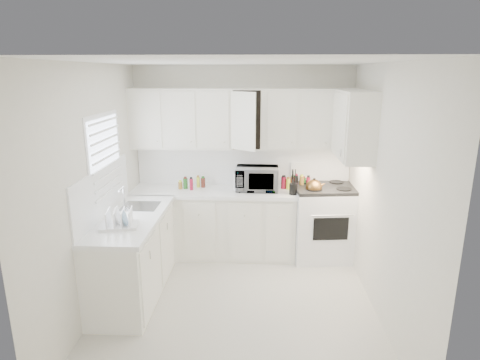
# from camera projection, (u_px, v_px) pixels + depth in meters

# --- Properties ---
(floor) EXTENTS (3.20, 3.20, 0.00)m
(floor) POSITION_uv_depth(u_px,v_px,m) (237.00, 304.00, 4.51)
(floor) COLOR beige
(floor) RESTS_ON ground
(ceiling) EXTENTS (3.20, 3.20, 0.00)m
(ceiling) POSITION_uv_depth(u_px,v_px,m) (237.00, 62.00, 3.84)
(ceiling) COLOR white
(ceiling) RESTS_ON ground
(wall_back) EXTENTS (3.00, 0.00, 3.00)m
(wall_back) POSITION_uv_depth(u_px,v_px,m) (243.00, 160.00, 5.72)
(wall_back) COLOR silver
(wall_back) RESTS_ON ground
(wall_front) EXTENTS (3.00, 0.00, 3.00)m
(wall_front) POSITION_uv_depth(u_px,v_px,m) (224.00, 264.00, 2.63)
(wall_front) COLOR silver
(wall_front) RESTS_ON ground
(wall_left) EXTENTS (0.00, 3.20, 3.20)m
(wall_left) POSITION_uv_depth(u_px,v_px,m) (94.00, 191.00, 4.24)
(wall_left) COLOR silver
(wall_left) RESTS_ON ground
(wall_right) EXTENTS (0.00, 3.20, 3.20)m
(wall_right) POSITION_uv_depth(u_px,v_px,m) (384.00, 195.00, 4.11)
(wall_right) COLOR silver
(wall_right) RESTS_ON ground
(window_blinds) EXTENTS (0.06, 0.96, 1.06)m
(window_blinds) POSITION_uv_depth(u_px,v_px,m) (106.00, 161.00, 4.52)
(window_blinds) COLOR white
(window_blinds) RESTS_ON wall_left
(lower_cabinets_back) EXTENTS (2.22, 0.60, 0.90)m
(lower_cabinets_back) POSITION_uv_depth(u_px,v_px,m) (214.00, 224.00, 5.67)
(lower_cabinets_back) COLOR silver
(lower_cabinets_back) RESTS_ON floor
(lower_cabinets_left) EXTENTS (0.60, 1.60, 0.90)m
(lower_cabinets_left) POSITION_uv_depth(u_px,v_px,m) (134.00, 257.00, 4.64)
(lower_cabinets_left) COLOR silver
(lower_cabinets_left) RESTS_ON floor
(countertop_back) EXTENTS (2.24, 0.64, 0.05)m
(countertop_back) POSITION_uv_depth(u_px,v_px,m) (213.00, 192.00, 5.54)
(countertop_back) COLOR white
(countertop_back) RESTS_ON lower_cabinets_back
(countertop_left) EXTENTS (0.64, 1.62, 0.05)m
(countertop_left) POSITION_uv_depth(u_px,v_px,m) (132.00, 218.00, 4.52)
(countertop_left) COLOR white
(countertop_left) RESTS_ON lower_cabinets_left
(backsplash_back) EXTENTS (2.98, 0.02, 0.55)m
(backsplash_back) POSITION_uv_depth(u_px,v_px,m) (243.00, 166.00, 5.73)
(backsplash_back) COLOR white
(backsplash_back) RESTS_ON wall_back
(backsplash_left) EXTENTS (0.02, 1.60, 0.55)m
(backsplash_left) POSITION_uv_depth(u_px,v_px,m) (103.00, 192.00, 4.46)
(backsplash_left) COLOR white
(backsplash_left) RESTS_ON wall_left
(upper_cabinets_back) EXTENTS (3.00, 0.33, 0.80)m
(upper_cabinets_back) POSITION_uv_depth(u_px,v_px,m) (242.00, 148.00, 5.51)
(upper_cabinets_back) COLOR silver
(upper_cabinets_back) RESTS_ON wall_back
(upper_cabinets_right) EXTENTS (0.33, 0.90, 0.80)m
(upper_cabinets_right) POSITION_uv_depth(u_px,v_px,m) (351.00, 159.00, 4.86)
(upper_cabinets_right) COLOR silver
(upper_cabinets_right) RESTS_ON wall_right
(sink) EXTENTS (0.42, 0.38, 0.30)m
(sink) POSITION_uv_depth(u_px,v_px,m) (140.00, 197.00, 4.82)
(sink) COLOR gray
(sink) RESTS_ON countertop_left
(stove) EXTENTS (0.91, 0.78, 1.30)m
(stove) POSITION_uv_depth(u_px,v_px,m) (324.00, 212.00, 5.55)
(stove) COLOR white
(stove) RESTS_ON floor
(tea_kettle) EXTENTS (0.31, 0.27, 0.24)m
(tea_kettle) POSITION_uv_depth(u_px,v_px,m) (314.00, 186.00, 5.29)
(tea_kettle) COLOR olive
(tea_kettle) RESTS_ON stove
(frying_pan) EXTENTS (0.27, 0.45, 0.04)m
(frying_pan) POSITION_uv_depth(u_px,v_px,m) (337.00, 187.00, 5.61)
(frying_pan) COLOR black
(frying_pan) RESTS_ON stove
(microwave) EXTENTS (0.58, 0.33, 0.39)m
(microwave) POSITION_uv_depth(u_px,v_px,m) (257.00, 176.00, 5.48)
(microwave) COLOR gray
(microwave) RESTS_ON countertop_back
(rice_cooker) EXTENTS (0.33, 0.33, 0.26)m
(rice_cooker) POSITION_uv_depth(u_px,v_px,m) (243.00, 179.00, 5.57)
(rice_cooker) COLOR white
(rice_cooker) RESTS_ON countertop_back
(paper_towel) EXTENTS (0.12, 0.12, 0.27)m
(paper_towel) POSITION_uv_depth(u_px,v_px,m) (245.00, 176.00, 5.70)
(paper_towel) COLOR white
(paper_towel) RESTS_ON countertop_back
(utensil_crock) EXTENTS (0.15, 0.15, 0.35)m
(utensil_crock) POSITION_uv_depth(u_px,v_px,m) (294.00, 181.00, 5.28)
(utensil_crock) COLOR black
(utensil_crock) RESTS_ON countertop_back
(dish_rack) EXTENTS (0.42, 0.35, 0.21)m
(dish_rack) POSITION_uv_depth(u_px,v_px,m) (118.00, 217.00, 4.19)
(dish_rack) COLOR white
(dish_rack) RESTS_ON countertop_left
(spice_left_0) EXTENTS (0.06, 0.06, 0.13)m
(spice_left_0) POSITION_uv_depth(u_px,v_px,m) (182.00, 182.00, 5.66)
(spice_left_0) COLOR olive
(spice_left_0) RESTS_ON countertop_back
(spice_left_1) EXTENTS (0.06, 0.06, 0.13)m
(spice_left_1) POSITION_uv_depth(u_px,v_px,m) (186.00, 184.00, 5.57)
(spice_left_1) COLOR #246622
(spice_left_1) RESTS_ON countertop_back
(spice_left_2) EXTENTS (0.06, 0.06, 0.13)m
(spice_left_2) POSITION_uv_depth(u_px,v_px,m) (192.00, 182.00, 5.65)
(spice_left_2) COLOR #A81633
(spice_left_2) RESTS_ON countertop_back
(spice_left_3) EXTENTS (0.06, 0.06, 0.13)m
(spice_left_3) POSITION_uv_depth(u_px,v_px,m) (197.00, 184.00, 5.56)
(spice_left_3) COLOR #DEF539
(spice_left_3) RESTS_ON countertop_back
(spice_left_4) EXTENTS (0.06, 0.06, 0.13)m
(spice_left_4) POSITION_uv_depth(u_px,v_px,m) (203.00, 183.00, 5.65)
(spice_left_4) COLOR maroon
(spice_left_4) RESTS_ON countertop_back
(sauce_right_0) EXTENTS (0.06, 0.06, 0.19)m
(sauce_right_0) POSITION_uv_depth(u_px,v_px,m) (284.00, 181.00, 5.63)
(sauce_right_0) COLOR #A81633
(sauce_right_0) RESTS_ON countertop_back
(sauce_right_1) EXTENTS (0.06, 0.06, 0.19)m
(sauce_right_1) POSITION_uv_depth(u_px,v_px,m) (288.00, 182.00, 5.57)
(sauce_right_1) COLOR #DEF539
(sauce_right_1) RESTS_ON countertop_back
(sauce_right_2) EXTENTS (0.06, 0.06, 0.19)m
(sauce_right_2) POSITION_uv_depth(u_px,v_px,m) (292.00, 181.00, 5.62)
(sauce_right_2) COLOR maroon
(sauce_right_2) RESTS_ON countertop_back
(sauce_right_3) EXTENTS (0.06, 0.06, 0.19)m
(sauce_right_3) POSITION_uv_depth(u_px,v_px,m) (296.00, 182.00, 5.56)
(sauce_right_3) COLOR black
(sauce_right_3) RESTS_ON countertop_back
(sauce_right_4) EXTENTS (0.06, 0.06, 0.19)m
(sauce_right_4) POSITION_uv_depth(u_px,v_px,m) (300.00, 181.00, 5.62)
(sauce_right_4) COLOR olive
(sauce_right_4) RESTS_ON countertop_back
(sauce_right_5) EXTENTS (0.06, 0.06, 0.19)m
(sauce_right_5) POSITION_uv_depth(u_px,v_px,m) (304.00, 182.00, 5.56)
(sauce_right_5) COLOR #246622
(sauce_right_5) RESTS_ON countertop_back
(sauce_right_6) EXTENTS (0.06, 0.06, 0.19)m
(sauce_right_6) POSITION_uv_depth(u_px,v_px,m) (308.00, 181.00, 5.61)
(sauce_right_6) COLOR #A81633
(sauce_right_6) RESTS_ON countertop_back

